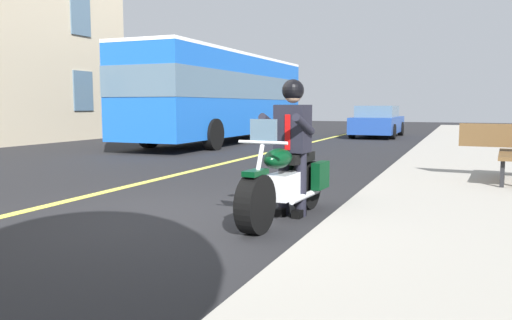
# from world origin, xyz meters

# --- Properties ---
(ground_plane) EXTENTS (80.00, 80.00, 0.00)m
(ground_plane) POSITION_xyz_m (0.00, 0.00, 0.00)
(ground_plane) COLOR black
(lane_center_stripe) EXTENTS (60.00, 0.16, 0.01)m
(lane_center_stripe) POSITION_xyz_m (0.00, -2.00, 0.01)
(lane_center_stripe) COLOR #E5DB4C
(lane_center_stripe) RESTS_ON ground_plane
(motorcycle_main) EXTENTS (2.22, 0.70, 1.26)m
(motorcycle_main) POSITION_xyz_m (-0.57, 1.37, 0.45)
(motorcycle_main) COLOR black
(motorcycle_main) RESTS_ON ground_plane
(rider_main) EXTENTS (0.65, 0.58, 1.74)m
(rider_main) POSITION_xyz_m (-0.76, 1.38, 1.04)
(rider_main) COLOR black
(rider_main) RESTS_ON ground_plane
(bus_far) EXTENTS (11.05, 2.70, 3.30)m
(bus_far) POSITION_xyz_m (-12.18, -5.14, 1.87)
(bus_far) COLOR blue
(bus_far) RESTS_ON ground_plane
(car_silver) EXTENTS (4.60, 1.92, 1.40)m
(car_silver) POSITION_xyz_m (-17.80, -0.21, 0.69)
(car_silver) COLOR navy
(car_silver) RESTS_ON ground_plane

